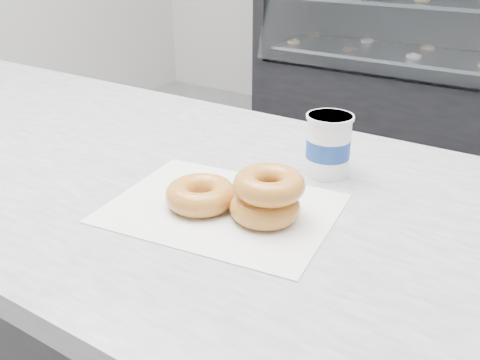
{
  "coord_description": "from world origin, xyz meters",
  "views": [
    {
      "loc": [
        0.67,
        -1.25,
        1.29
      ],
      "look_at": [
        0.27,
        -0.63,
        0.94
      ],
      "focal_mm": 40.0,
      "sensor_mm": 36.0,
      "label": 1
    }
  ],
  "objects_px": {
    "donut_stack": "(267,196)",
    "display_case": "(453,74)",
    "donut_single": "(201,195)",
    "coffee_cup": "(328,145)",
    "counter": "(148,346)"
  },
  "relations": [
    {
      "from": "donut_stack",
      "to": "donut_single",
      "type": "bearing_deg",
      "value": -167.82
    },
    {
      "from": "display_case",
      "to": "donut_stack",
      "type": "height_order",
      "value": "display_case"
    },
    {
      "from": "display_case",
      "to": "donut_stack",
      "type": "relative_size",
      "value": 20.3
    },
    {
      "from": "donut_single",
      "to": "donut_stack",
      "type": "height_order",
      "value": "donut_stack"
    },
    {
      "from": "donut_stack",
      "to": "display_case",
      "type": "bearing_deg",
      "value": 96.67
    },
    {
      "from": "counter",
      "to": "donut_stack",
      "type": "bearing_deg",
      "value": -8.82
    },
    {
      "from": "display_case",
      "to": "donut_stack",
      "type": "xyz_separation_m",
      "value": [
        0.32,
        -2.77,
        0.45
      ]
    },
    {
      "from": "coffee_cup",
      "to": "donut_stack",
      "type": "bearing_deg",
      "value": -73.01
    },
    {
      "from": "donut_single",
      "to": "coffee_cup",
      "type": "height_order",
      "value": "coffee_cup"
    },
    {
      "from": "counter",
      "to": "donut_stack",
      "type": "xyz_separation_m",
      "value": [
        0.32,
        -0.05,
        0.49
      ]
    },
    {
      "from": "counter",
      "to": "coffee_cup",
      "type": "bearing_deg",
      "value": 23.98
    },
    {
      "from": "display_case",
      "to": "coffee_cup",
      "type": "xyz_separation_m",
      "value": [
        0.33,
        -2.57,
        0.46
      ]
    },
    {
      "from": "donut_single",
      "to": "display_case",
      "type": "bearing_deg",
      "value": 94.49
    },
    {
      "from": "donut_stack",
      "to": "counter",
      "type": "bearing_deg",
      "value": 171.18
    },
    {
      "from": "donut_single",
      "to": "counter",
      "type": "bearing_deg",
      "value": 161.61
    }
  ]
}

